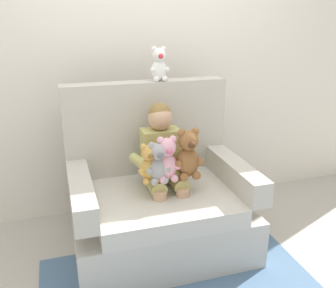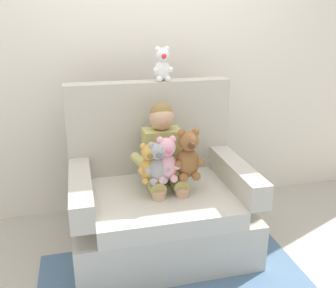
{
  "view_description": "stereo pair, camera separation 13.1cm",
  "coord_description": "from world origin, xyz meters",
  "px_view_note": "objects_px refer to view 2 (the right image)",
  "views": [
    {
      "loc": [
        -0.63,
        -2.24,
        1.62
      ],
      "look_at": [
        0.04,
        -0.05,
        0.81
      ],
      "focal_mm": 39.96,
      "sensor_mm": 36.0,
      "label": 1
    },
    {
      "loc": [
        -0.51,
        -2.28,
        1.62
      ],
      "look_at": [
        0.04,
        -0.05,
        0.81
      ],
      "focal_mm": 39.96,
      "sensor_mm": 36.0,
      "label": 2
    }
  ],
  "objects_px": {
    "armchair": "(159,201)",
    "plush_honey": "(149,164)",
    "seated_child": "(164,157)",
    "plush_grey": "(157,163)",
    "plush_white_on_backrest": "(163,65)",
    "plush_brown": "(188,155)",
    "plush_pink": "(167,160)"
  },
  "relations": [
    {
      "from": "armchair",
      "to": "plush_honey",
      "type": "height_order",
      "value": "armchair"
    },
    {
      "from": "seated_child",
      "to": "plush_grey",
      "type": "height_order",
      "value": "seated_child"
    },
    {
      "from": "plush_brown",
      "to": "plush_grey",
      "type": "bearing_deg",
      "value": 163.84
    },
    {
      "from": "plush_brown",
      "to": "plush_honey",
      "type": "xyz_separation_m",
      "value": [
        -0.26,
        0.01,
        -0.04
      ]
    },
    {
      "from": "plush_brown",
      "to": "plush_honey",
      "type": "relative_size",
      "value": 1.29
    },
    {
      "from": "plush_honey",
      "to": "plush_pink",
      "type": "bearing_deg",
      "value": 15.84
    },
    {
      "from": "plush_grey",
      "to": "plush_white_on_backrest",
      "type": "relative_size",
      "value": 1.14
    },
    {
      "from": "seated_child",
      "to": "plush_grey",
      "type": "xyz_separation_m",
      "value": [
        -0.08,
        -0.16,
        0.03
      ]
    },
    {
      "from": "armchair",
      "to": "seated_child",
      "type": "height_order",
      "value": "armchair"
    },
    {
      "from": "plush_grey",
      "to": "plush_honey",
      "type": "height_order",
      "value": "plush_grey"
    },
    {
      "from": "armchair",
      "to": "plush_white_on_backrest",
      "type": "distance_m",
      "value": 0.97
    },
    {
      "from": "armchair",
      "to": "plush_pink",
      "type": "height_order",
      "value": "armchair"
    },
    {
      "from": "seated_child",
      "to": "plush_pink",
      "type": "xyz_separation_m",
      "value": [
        -0.02,
        -0.15,
        0.04
      ]
    },
    {
      "from": "plush_brown",
      "to": "plush_grey",
      "type": "distance_m",
      "value": 0.21
    },
    {
      "from": "plush_brown",
      "to": "seated_child",
      "type": "bearing_deg",
      "value": 111.64
    },
    {
      "from": "armchair",
      "to": "plush_honey",
      "type": "bearing_deg",
      "value": -125.25
    },
    {
      "from": "seated_child",
      "to": "plush_brown",
      "type": "relative_size",
      "value": 2.39
    },
    {
      "from": "seated_child",
      "to": "plush_honey",
      "type": "relative_size",
      "value": 3.08
    },
    {
      "from": "plush_grey",
      "to": "seated_child",
      "type": "bearing_deg",
      "value": 79.05
    },
    {
      "from": "plush_pink",
      "to": "plush_grey",
      "type": "distance_m",
      "value": 0.07
    },
    {
      "from": "plush_pink",
      "to": "plush_white_on_backrest",
      "type": "bearing_deg",
      "value": 90.43
    },
    {
      "from": "armchair",
      "to": "plush_white_on_backrest",
      "type": "xyz_separation_m",
      "value": [
        0.1,
        0.31,
        0.92
      ]
    },
    {
      "from": "plush_pink",
      "to": "seated_child",
      "type": "bearing_deg",
      "value": 93.93
    },
    {
      "from": "plush_brown",
      "to": "plush_honey",
      "type": "height_order",
      "value": "plush_brown"
    },
    {
      "from": "armchair",
      "to": "plush_grey",
      "type": "distance_m",
      "value": 0.39
    },
    {
      "from": "plush_honey",
      "to": "seated_child",
      "type": "bearing_deg",
      "value": 67.52
    },
    {
      "from": "plush_brown",
      "to": "plush_pink",
      "type": "relative_size",
      "value": 1.13
    },
    {
      "from": "plush_brown",
      "to": "plush_honey",
      "type": "bearing_deg",
      "value": 158.49
    },
    {
      "from": "seated_child",
      "to": "plush_white_on_backrest",
      "type": "height_order",
      "value": "plush_white_on_backrest"
    },
    {
      "from": "plush_brown",
      "to": "plush_pink",
      "type": "height_order",
      "value": "plush_brown"
    },
    {
      "from": "armchair",
      "to": "plush_honey",
      "type": "distance_m",
      "value": 0.38
    },
    {
      "from": "plush_pink",
      "to": "plush_white_on_backrest",
      "type": "relative_size",
      "value": 1.25
    }
  ]
}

